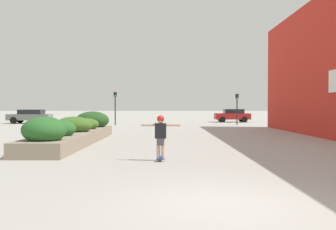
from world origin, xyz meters
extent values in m
plane|color=#A3A099|center=(0.00, 0.00, 0.00)|extent=(300.00, 300.00, 0.00)
cube|color=gray|center=(-5.65, 11.47, 0.28)|extent=(1.92, 11.60, 0.57)
ellipsoid|color=#286028|center=(-5.66, 6.93, 0.95)|extent=(1.63, 1.64, 1.01)
ellipsoid|color=#286028|center=(-5.75, 9.22, 0.86)|extent=(1.42, 1.34, 0.77)
ellipsoid|color=#3D6623|center=(-5.75, 11.73, 0.89)|extent=(1.87, 1.52, 0.86)
ellipsoid|color=#3D6623|center=(-5.65, 13.95, 0.83)|extent=(1.45, 1.20, 0.70)
ellipsoid|color=#234C1E|center=(-5.71, 16.07, 0.98)|extent=(2.05, 1.69, 1.09)
cube|color=navy|center=(-1.30, 5.61, 0.09)|extent=(0.28, 0.76, 0.01)
cylinder|color=beige|center=(-1.37, 5.88, 0.03)|extent=(0.07, 0.07, 0.06)
cylinder|color=beige|center=(-1.19, 5.87, 0.03)|extent=(0.07, 0.07, 0.06)
cylinder|color=beige|center=(-1.42, 5.36, 0.03)|extent=(0.07, 0.07, 0.06)
cylinder|color=beige|center=(-1.23, 5.35, 0.03)|extent=(0.07, 0.07, 0.06)
cylinder|color=tan|center=(-1.38, 5.62, 0.43)|extent=(0.13, 0.13, 0.65)
cylinder|color=tan|center=(-1.22, 5.61, 0.43)|extent=(0.13, 0.13, 0.65)
cube|color=#4C4C51|center=(-1.30, 5.61, 0.63)|extent=(0.25, 0.21, 0.23)
cube|color=black|center=(-1.30, 5.61, 1.01)|extent=(0.38, 0.22, 0.51)
cylinder|color=tan|center=(-1.72, 5.65, 1.20)|extent=(0.49, 0.13, 0.08)
cylinder|color=tan|center=(-0.88, 5.58, 1.20)|extent=(0.49, 0.13, 0.08)
sphere|color=tan|center=(-1.30, 5.61, 1.37)|extent=(0.21, 0.21, 0.21)
sphere|color=red|center=(-1.30, 5.61, 1.40)|extent=(0.24, 0.24, 0.24)
cube|color=slate|center=(-15.90, 33.17, 0.68)|extent=(4.46, 1.87, 0.64)
cube|color=black|center=(-15.72, 33.17, 1.25)|extent=(2.45, 1.65, 0.49)
cylinder|color=black|center=(-17.28, 32.28, 0.36)|extent=(0.72, 0.22, 0.72)
cylinder|color=black|center=(-17.28, 34.07, 0.36)|extent=(0.72, 0.22, 0.72)
cylinder|color=black|center=(-14.52, 32.28, 0.36)|extent=(0.72, 0.22, 0.72)
cylinder|color=black|center=(-14.52, 34.07, 0.36)|extent=(0.72, 0.22, 0.72)
cube|color=maroon|center=(6.44, 36.61, 0.68)|extent=(4.03, 1.91, 0.69)
cube|color=black|center=(6.60, 36.61, 1.27)|extent=(2.22, 1.68, 0.49)
cylinder|color=black|center=(5.19, 35.71, 0.33)|extent=(0.67, 0.22, 0.67)
cylinder|color=black|center=(5.19, 37.52, 0.33)|extent=(0.67, 0.22, 0.67)
cylinder|color=black|center=(7.69, 35.71, 0.33)|extent=(0.67, 0.22, 0.67)
cylinder|color=black|center=(7.69, 37.52, 0.33)|extent=(0.67, 0.22, 0.67)
cylinder|color=black|center=(-6.24, 29.74, 1.40)|extent=(0.11, 0.11, 2.79)
cube|color=black|center=(-6.24, 29.74, 3.02)|extent=(0.28, 0.20, 0.45)
sphere|color=#2D2823|center=(-6.24, 29.62, 3.17)|extent=(0.15, 0.15, 0.15)
sphere|color=#2D2823|center=(-6.24, 29.62, 3.02)|extent=(0.15, 0.15, 0.15)
sphere|color=green|center=(-6.24, 29.62, 2.87)|extent=(0.15, 0.15, 0.15)
cylinder|color=black|center=(5.72, 29.69, 1.30)|extent=(0.11, 0.11, 2.60)
cube|color=black|center=(5.72, 29.69, 2.83)|extent=(0.28, 0.20, 0.45)
sphere|color=#2D2823|center=(5.72, 29.57, 2.98)|extent=(0.15, 0.15, 0.15)
sphere|color=#2D2823|center=(5.72, 29.57, 2.83)|extent=(0.15, 0.15, 0.15)
sphere|color=green|center=(5.72, 29.57, 2.68)|extent=(0.15, 0.15, 0.15)
camera|label=1|loc=(-1.05, -6.93, 1.82)|focal=40.00mm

